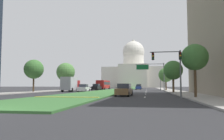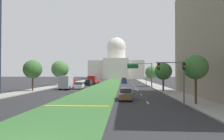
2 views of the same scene
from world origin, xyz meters
TOP-DOWN VIEW (x-y plane):
  - ground_plane at (0.00, 64.75)m, footprint 284.90×284.90m
  - grass_median at (0.00, 58.27)m, footprint 8.02×116.55m
  - median_curb_nose at (0.00, 12.54)m, footprint 7.22×0.50m
  - lane_dashes_right at (8.34, 44.93)m, footprint 0.16×57.65m
  - sidewalk_left at (-14.68, 51.80)m, footprint 4.00×116.55m
  - sidewalk_right at (14.68, 51.80)m, footprint 4.00×116.55m
  - capitol_building at (0.00, 128.74)m, footprint 38.26×22.11m
  - traffic_light_near_right at (11.33, 13.99)m, footprint 3.34×0.35m
  - traffic_light_far_right at (12.18, 51.28)m, footprint 0.28×0.35m
  - overhead_guide_sign at (9.91, 40.71)m, footprint 6.51×0.20m
  - street_tree_right_near at (13.86, 14.98)m, footprint 2.92×2.92m
  - street_tree_left_mid at (-13.89, 30.73)m, footprint 3.88×3.88m
  - street_tree_right_mid at (13.37, 31.49)m, footprint 3.55×3.55m
  - street_tree_left_far at (-13.95, 48.29)m, footprint 5.13×5.13m
  - street_tree_right_far at (13.36, 47.82)m, footprint 3.74×3.74m
  - sedan_lead_stopped at (5.57, 19.20)m, footprint 2.04×4.71m
  - sedan_midblock at (-5.62, 37.90)m, footprint 2.20×4.70m
  - sedan_distant at (-5.82, 51.51)m, footprint 2.11×4.63m
  - sedan_far_horizon at (5.59, 65.54)m, footprint 1.88×4.59m
  - sedan_very_far at (5.33, 77.71)m, footprint 2.23×4.63m
  - box_truck_delivery at (-8.13, 36.16)m, footprint 2.40×6.40m
  - city_bus at (-5.57, 60.13)m, footprint 2.62×11.00m

SIDE VIEW (x-z plane):
  - ground_plane at x=0.00m, z-range 0.00..0.00m
  - lane_dashes_right at x=8.34m, z-range 0.00..0.01m
  - grass_median at x=0.00m, z-range 0.00..0.14m
  - sidewalk_left at x=-14.68m, z-range 0.00..0.15m
  - sidewalk_right at x=14.68m, z-range 0.00..0.15m
  - median_curb_nose at x=0.00m, z-range 0.14..0.18m
  - sedan_far_horizon at x=5.59m, z-range -0.05..1.59m
  - sedan_lead_stopped at x=5.57m, z-range -0.05..1.61m
  - sedan_midblock at x=-5.62m, z-range -0.05..1.61m
  - sedan_distant at x=-5.82m, z-range -0.07..1.77m
  - sedan_very_far at x=5.33m, z-range -0.07..1.79m
  - box_truck_delivery at x=-8.13m, z-range 0.08..3.28m
  - city_bus at x=-5.57m, z-range 0.29..3.24m
  - traffic_light_far_right at x=12.18m, z-range 0.71..5.91m
  - traffic_light_near_right at x=11.33m, z-range 1.20..6.40m
  - street_tree_right_far at x=13.36m, z-range 1.09..7.05m
  - street_tree_right_mid at x=13.37m, z-range 1.20..7.19m
  - street_tree_right_near at x=13.86m, z-range 1.50..7.49m
  - street_tree_left_mid at x=-13.89m, z-range 1.34..7.94m
  - overhead_guide_sign at x=9.91m, z-range 1.44..7.94m
  - street_tree_left_far at x=-13.95m, z-range 1.27..8.98m
  - capitol_building at x=0.00m, z-range -4.69..25.72m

